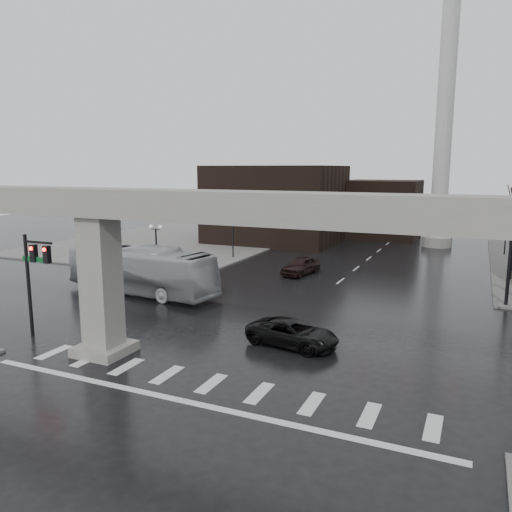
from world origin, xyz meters
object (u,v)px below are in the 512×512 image
(signal_mast_arm, at_px, (454,222))
(pickup_truck, at_px, (293,333))
(city_bus, at_px, (141,270))
(far_car, at_px, (301,266))

(signal_mast_arm, height_order, pickup_truck, signal_mast_arm)
(city_bus, bearing_deg, far_car, -29.76)
(signal_mast_arm, relative_size, city_bus, 0.91)
(pickup_truck, distance_m, city_bus, 16.19)
(signal_mast_arm, xyz_separation_m, city_bus, (-22.20, -7.38, -3.97))
(signal_mast_arm, xyz_separation_m, far_car, (-13.05, 4.35, -5.00))
(pickup_truck, relative_size, city_bus, 0.39)
(signal_mast_arm, distance_m, pickup_truck, 16.29)
(city_bus, bearing_deg, signal_mast_arm, -63.43)
(signal_mast_arm, bearing_deg, pickup_truck, -118.18)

